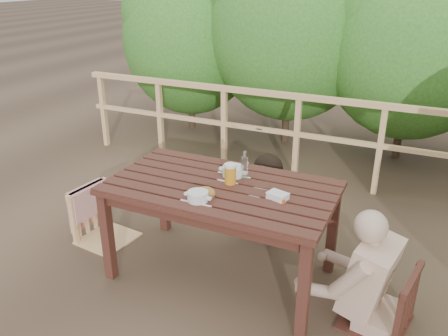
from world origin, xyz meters
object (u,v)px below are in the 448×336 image
at_px(soup_far, 233,172).
at_px(bottle, 245,166).
at_px(table, 221,231).
at_px(beer_glass, 230,175).
at_px(chair_right, 383,269).
at_px(woman, 275,169).
at_px(chair_far, 274,188).
at_px(diner_right, 393,239).
at_px(soup_near, 198,197).
at_px(bread_roll, 206,192).
at_px(chair_left, 103,194).
at_px(butter_tub, 278,197).

height_order(soup_far, bottle, bottle).
xyz_separation_m(table, soup_far, (0.01, 0.19, 0.43)).
bearing_deg(beer_glass, chair_right, -5.69).
relative_size(woman, soup_far, 4.28).
relative_size(soup_far, bottle, 1.20).
distance_m(chair_far, diner_right, 1.46).
relative_size(woman, soup_near, 4.82).
bearing_deg(woman, table, 88.24).
bearing_deg(beer_glass, soup_near, -104.35).
xyz_separation_m(woman, beer_glass, (-0.08, -0.83, 0.26)).
height_order(bread_roll, beer_glass, beer_glass).
xyz_separation_m(diner_right, bread_roll, (-1.25, -0.14, 0.13)).
bearing_deg(diner_right, soup_far, 88.92).
distance_m(chair_far, beer_glass, 0.93).
bearing_deg(chair_left, diner_right, -85.71).
distance_m(chair_left, beer_glass, 1.26).
bearing_deg(soup_far, woman, 80.75).
xyz_separation_m(bread_roll, bottle, (0.13, 0.39, 0.07)).
relative_size(table, bread_roll, 11.93).
relative_size(soup_far, bread_roll, 1.98).
distance_m(soup_near, soup_far, 0.49).
distance_m(chair_left, woman, 1.54).
distance_m(table, soup_near, 0.52).
bearing_deg(chair_far, bread_roll, -91.24).
bearing_deg(beer_glass, diner_right, -5.54).
bearing_deg(butter_tub, soup_far, 168.79).
xyz_separation_m(diner_right, beer_glass, (-1.18, 0.11, 0.17)).
relative_size(diner_right, soup_near, 5.55).
bearing_deg(soup_far, diner_right, -11.66).
bearing_deg(butter_tub, beer_glass, -176.45).
xyz_separation_m(woman, soup_near, (-0.16, -1.17, 0.22)).
distance_m(chair_left, bottle, 1.34).
bearing_deg(diner_right, woman, 60.06).
xyz_separation_m(table, butter_tub, (0.45, -0.04, 0.42)).
height_order(chair_far, bread_roll, bread_roll).
bearing_deg(butter_tub, woman, 125.58).
distance_m(chair_right, diner_right, 0.24).
relative_size(table, woman, 1.41).
xyz_separation_m(soup_near, bread_roll, (0.02, 0.09, 0.00)).
height_order(chair_far, soup_near, soup_near).
bearing_deg(soup_near, beer_glass, 75.65).
xyz_separation_m(table, bottle, (0.11, 0.18, 0.50)).
relative_size(chair_far, chair_right, 0.93).
bearing_deg(soup_far, chair_far, 80.48).
bearing_deg(butter_tub, chair_right, 14.30).
relative_size(table, beer_glass, 9.77).
relative_size(chair_left, chair_right, 1.03).
bearing_deg(bread_roll, chair_left, 168.35).
relative_size(soup_near, butter_tub, 1.76).
height_order(chair_left, chair_right, chair_left).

